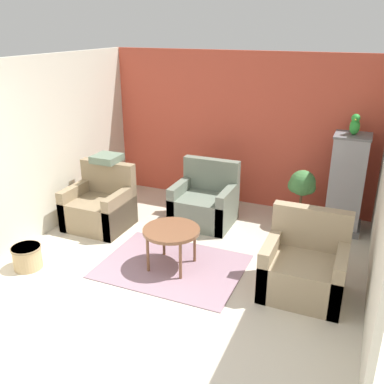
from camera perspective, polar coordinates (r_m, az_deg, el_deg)
ground_plane at (r=4.25m, az=-10.60°, el=-19.53°), size 20.00×20.00×0.00m
wall_back_accent at (r=6.86m, az=6.32°, el=8.23°), size 4.36×0.06×2.40m
wall_left at (r=6.25m, az=-18.57°, el=5.91°), size 0.06×3.77×2.40m
area_rug at (r=5.30m, az=-2.68°, el=-9.84°), size 1.70×1.26×0.01m
coffee_table at (r=5.08m, az=-2.77°, el=-5.44°), size 0.68×0.68×0.51m
armchair_left at (r=6.32m, az=-12.17°, el=-1.99°), size 0.86×0.75×0.91m
armchair_right at (r=4.85m, az=14.74°, el=-9.84°), size 0.86×0.75×0.91m
armchair_middle at (r=6.30m, az=1.71°, el=-1.56°), size 0.86×0.75×0.91m
birdcage at (r=6.31m, az=19.91°, el=0.95°), size 0.52×0.52×1.39m
parrot at (r=6.08m, az=20.90°, el=8.36°), size 0.13×0.24×0.29m
potted_plant at (r=6.30m, az=14.38°, el=-0.00°), size 0.40×0.37×0.85m
wicker_basket at (r=5.57m, az=-21.13°, el=-8.01°), size 0.35×0.35×0.28m
throw_pillow at (r=6.29m, az=-11.29°, el=4.43°), size 0.37×0.37×0.10m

